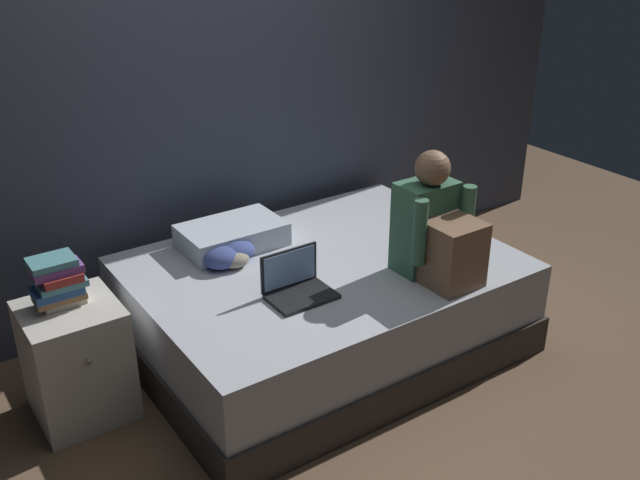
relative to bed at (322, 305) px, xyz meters
name	(u,v)px	position (x,y,z in m)	size (l,w,h in m)	color
ground_plane	(323,383)	(-0.20, -0.30, -0.26)	(8.00, 8.00, 0.00)	brown
wall_back	(204,82)	(-0.20, 0.90, 1.09)	(5.60, 0.10, 2.70)	#383D4C
bed	(322,305)	(0.00, 0.00, 0.00)	(2.00, 1.50, 0.53)	#332D2B
nightstand	(77,361)	(-1.30, 0.19, 0.03)	(0.44, 0.46, 0.59)	beige
person_sitting	(436,230)	(0.40, -0.44, 0.52)	(0.39, 0.44, 0.65)	#38664C
laptop	(297,285)	(-0.30, -0.22, 0.32)	(0.32, 0.23, 0.22)	black
pillow	(232,235)	(-0.30, 0.45, 0.33)	(0.56, 0.36, 0.13)	silver
book_stack	(58,282)	(-1.31, 0.23, 0.45)	(0.24, 0.17, 0.24)	beige
clothes_pile	(231,256)	(-0.42, 0.25, 0.32)	(0.30, 0.21, 0.12)	gray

